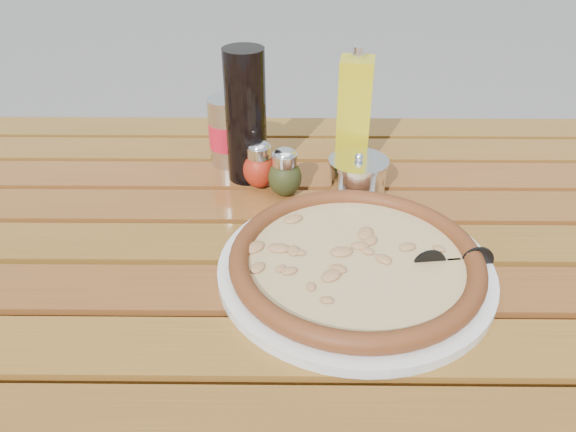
{
  "coord_description": "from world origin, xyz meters",
  "views": [
    {
      "loc": [
        0.01,
        -0.65,
        1.21
      ],
      "look_at": [
        0.0,
        0.02,
        0.78
      ],
      "focal_mm": 35.0,
      "sensor_mm": 36.0,
      "label": 1
    }
  ],
  "objects_px": {
    "soda_can": "(228,132)",
    "olive_oil_cruet": "(354,113)",
    "pizza": "(356,259)",
    "pepper_shaker": "(259,165)",
    "plate": "(355,269)",
    "sunglasses": "(452,263)",
    "table": "(288,283)",
    "oregano_shaker": "(285,173)",
    "dark_bottle": "(246,117)",
    "parmesan_tin": "(358,176)"
  },
  "relations": [
    {
      "from": "table",
      "to": "parmesan_tin",
      "type": "relative_size",
      "value": 12.94
    },
    {
      "from": "pizza",
      "to": "oregano_shaker",
      "type": "height_order",
      "value": "oregano_shaker"
    },
    {
      "from": "table",
      "to": "plate",
      "type": "distance_m",
      "value": 0.14
    },
    {
      "from": "table",
      "to": "pepper_shaker",
      "type": "distance_m",
      "value": 0.2
    },
    {
      "from": "parmesan_tin",
      "to": "sunglasses",
      "type": "height_order",
      "value": "parmesan_tin"
    },
    {
      "from": "pizza",
      "to": "parmesan_tin",
      "type": "bearing_deg",
      "value": 84.07
    },
    {
      "from": "plate",
      "to": "pepper_shaker",
      "type": "bearing_deg",
      "value": 120.57
    },
    {
      "from": "soda_can",
      "to": "olive_oil_cruet",
      "type": "height_order",
      "value": "olive_oil_cruet"
    },
    {
      "from": "pepper_shaker",
      "to": "olive_oil_cruet",
      "type": "bearing_deg",
      "value": 26.64
    },
    {
      "from": "parmesan_tin",
      "to": "olive_oil_cruet",
      "type": "bearing_deg",
      "value": 90.44
    },
    {
      "from": "dark_bottle",
      "to": "parmesan_tin",
      "type": "distance_m",
      "value": 0.2
    },
    {
      "from": "pepper_shaker",
      "to": "sunglasses",
      "type": "bearing_deg",
      "value": -41.17
    },
    {
      "from": "table",
      "to": "pizza",
      "type": "relative_size",
      "value": 4.22
    },
    {
      "from": "pizza",
      "to": "oregano_shaker",
      "type": "xyz_separation_m",
      "value": [
        -0.1,
        0.21,
        0.02
      ]
    },
    {
      "from": "pepper_shaker",
      "to": "olive_oil_cruet",
      "type": "xyz_separation_m",
      "value": [
        0.16,
        0.08,
        0.06
      ]
    },
    {
      "from": "pepper_shaker",
      "to": "dark_bottle",
      "type": "height_order",
      "value": "dark_bottle"
    },
    {
      "from": "oregano_shaker",
      "to": "sunglasses",
      "type": "relative_size",
      "value": 0.74
    },
    {
      "from": "table",
      "to": "dark_bottle",
      "type": "relative_size",
      "value": 6.36
    },
    {
      "from": "table",
      "to": "pepper_shaker",
      "type": "relative_size",
      "value": 17.07
    },
    {
      "from": "table",
      "to": "pepper_shaker",
      "type": "xyz_separation_m",
      "value": [
        -0.05,
        0.16,
        0.11
      ]
    },
    {
      "from": "pepper_shaker",
      "to": "pizza",
      "type": "bearing_deg",
      "value": -59.43
    },
    {
      "from": "pizza",
      "to": "pepper_shaker",
      "type": "distance_m",
      "value": 0.27
    },
    {
      "from": "oregano_shaker",
      "to": "soda_can",
      "type": "height_order",
      "value": "soda_can"
    },
    {
      "from": "pepper_shaker",
      "to": "oregano_shaker",
      "type": "relative_size",
      "value": 1.0
    },
    {
      "from": "pizza",
      "to": "olive_oil_cruet",
      "type": "height_order",
      "value": "olive_oil_cruet"
    },
    {
      "from": "dark_bottle",
      "to": "plate",
      "type": "bearing_deg",
      "value": -58.96
    },
    {
      "from": "pepper_shaker",
      "to": "olive_oil_cruet",
      "type": "distance_m",
      "value": 0.19
    },
    {
      "from": "table",
      "to": "parmesan_tin",
      "type": "xyz_separation_m",
      "value": [
        0.11,
        0.14,
        0.11
      ]
    },
    {
      "from": "sunglasses",
      "to": "plate",
      "type": "bearing_deg",
      "value": 174.18
    },
    {
      "from": "oregano_shaker",
      "to": "soda_can",
      "type": "distance_m",
      "value": 0.15
    },
    {
      "from": "parmesan_tin",
      "to": "dark_bottle",
      "type": "bearing_deg",
      "value": 164.06
    },
    {
      "from": "soda_can",
      "to": "table",
      "type": "bearing_deg",
      "value": -66.44
    },
    {
      "from": "plate",
      "to": "oregano_shaker",
      "type": "height_order",
      "value": "oregano_shaker"
    },
    {
      "from": "plate",
      "to": "parmesan_tin",
      "type": "distance_m",
      "value": 0.21
    },
    {
      "from": "table",
      "to": "pizza",
      "type": "bearing_deg",
      "value": -38.75
    },
    {
      "from": "pepper_shaker",
      "to": "dark_bottle",
      "type": "xyz_separation_m",
      "value": [
        -0.02,
        0.03,
        0.07
      ]
    },
    {
      "from": "pizza",
      "to": "dark_bottle",
      "type": "relative_size",
      "value": 1.51
    },
    {
      "from": "plate",
      "to": "olive_oil_cruet",
      "type": "relative_size",
      "value": 1.71
    },
    {
      "from": "plate",
      "to": "parmesan_tin",
      "type": "xyz_separation_m",
      "value": [
        0.02,
        0.21,
        0.02
      ]
    },
    {
      "from": "table",
      "to": "sunglasses",
      "type": "height_order",
      "value": "sunglasses"
    },
    {
      "from": "dark_bottle",
      "to": "olive_oil_cruet",
      "type": "bearing_deg",
      "value": 15.25
    },
    {
      "from": "dark_bottle",
      "to": "table",
      "type": "bearing_deg",
      "value": -70.1
    },
    {
      "from": "pizza",
      "to": "sunglasses",
      "type": "relative_size",
      "value": 3.01
    },
    {
      "from": "soda_can",
      "to": "parmesan_tin",
      "type": "relative_size",
      "value": 1.11
    },
    {
      "from": "pizza",
      "to": "dark_bottle",
      "type": "distance_m",
      "value": 0.32
    },
    {
      "from": "soda_can",
      "to": "pizza",
      "type": "bearing_deg",
      "value": -58.25
    },
    {
      "from": "pizza",
      "to": "sunglasses",
      "type": "distance_m",
      "value": 0.13
    },
    {
      "from": "plate",
      "to": "sunglasses",
      "type": "distance_m",
      "value": 0.13
    },
    {
      "from": "plate",
      "to": "soda_can",
      "type": "xyz_separation_m",
      "value": [
        -0.2,
        0.32,
        0.05
      ]
    },
    {
      "from": "pizza",
      "to": "oregano_shaker",
      "type": "relative_size",
      "value": 4.05
    }
  ]
}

